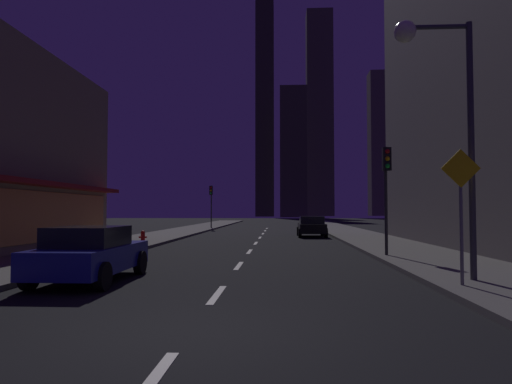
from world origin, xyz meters
name	(u,v)px	position (x,y,z in m)	size (l,w,h in m)	color
ground_plane	(264,233)	(0.00, 32.00, -0.05)	(78.00, 136.00, 0.10)	black
sidewalk_right	(346,231)	(7.00, 32.00, 0.07)	(4.00, 76.00, 0.15)	#605E59
sidewalk_left	(184,231)	(-7.00, 32.00, 0.07)	(4.00, 76.00, 0.15)	#605E59
lane_marking_center	(256,243)	(0.00, 18.80, 0.01)	(0.16, 43.80, 0.01)	silver
skyscraper_distant_tall	(265,108)	(-3.36, 130.65, 33.28)	(5.53, 6.30, 66.57)	#333126
skyscraper_distant_mid	(293,152)	(4.91, 115.19, 17.70)	(7.26, 5.01, 35.39)	#3B382C
skyscraper_distant_short	(320,113)	(14.54, 144.17, 34.36)	(8.68, 7.80, 68.72)	#4A4637
skyscraper_distant_slender	(378,144)	(35.16, 149.96, 24.83)	(6.23, 7.01, 49.66)	brown
car_parked_near	(90,253)	(-3.60, 4.87, 0.74)	(1.98, 4.24, 1.45)	navy
car_parked_far	(312,226)	(3.60, 25.38, 0.74)	(1.98, 4.24, 1.45)	black
fire_hydrant_far_left	(143,237)	(-5.90, 16.83, 0.45)	(0.42, 0.30, 0.65)	red
traffic_light_near_right	(386,176)	(5.50, 10.82, 3.19)	(0.32, 0.48, 4.20)	#2D2D2D
traffic_light_far_left	(211,197)	(-5.50, 37.75, 3.19)	(0.32, 0.48, 4.20)	#2D2D2D
street_lamp_right	(437,84)	(5.38, 4.74, 5.07)	(1.96, 0.56, 6.58)	#38383D
pedestrian_crossing_sign	(461,204)	(5.60, 3.91, 2.02)	(0.91, 0.08, 3.15)	slate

